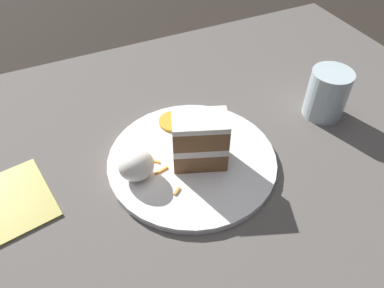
{
  "coord_description": "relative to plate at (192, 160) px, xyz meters",
  "views": [
    {
      "loc": [
        -0.21,
        -0.43,
        0.53
      ],
      "look_at": [
        -0.01,
        -0.01,
        0.09
      ],
      "focal_mm": 35.0,
      "sensor_mm": 36.0,
      "label": 1
    }
  ],
  "objects": [
    {
      "name": "drinking_glass",
      "position": [
        0.3,
        0.02,
        0.04
      ],
      "size": [
        0.08,
        0.08,
        0.1
      ],
      "color": "silver",
      "rests_on": "dining_table"
    },
    {
      "name": "cake_slice",
      "position": [
        0.01,
        -0.01,
        0.06
      ],
      "size": [
        0.11,
        0.09,
        0.1
      ],
      "rotation": [
        0.0,
        0.0,
        1.21
      ],
      "color": "brown",
      "rests_on": "plate"
    },
    {
      "name": "cream_dollop",
      "position": [
        -0.1,
        0.0,
        0.03
      ],
      "size": [
        0.06,
        0.05,
        0.05
      ],
      "primitive_type": "ellipsoid",
      "color": "white",
      "rests_on": "plate"
    },
    {
      "name": "orange_garnish",
      "position": [
        0.01,
        0.1,
        0.01
      ],
      "size": [
        0.06,
        0.06,
        0.01
      ],
      "primitive_type": "cylinder",
      "color": "orange",
      "rests_on": "plate"
    },
    {
      "name": "dining_table",
      "position": [
        0.01,
        0.01,
        -0.03
      ],
      "size": [
        1.21,
        0.86,
        0.04
      ],
      "primitive_type": "cube",
      "color": "#56514C",
      "rests_on": "ground"
    },
    {
      "name": "ground_plane",
      "position": [
        0.01,
        0.01,
        -0.04
      ],
      "size": [
        6.0,
        6.0,
        0.0
      ],
      "primitive_type": "plane",
      "color": "black",
      "rests_on": "ground"
    },
    {
      "name": "carrot_shreds_scatter",
      "position": [
        -0.01,
        0.03,
        0.01
      ],
      "size": [
        0.16,
        0.16,
        0.0
      ],
      "color": "orange",
      "rests_on": "plate"
    },
    {
      "name": "plate",
      "position": [
        0.0,
        0.0,
        0.0
      ],
      "size": [
        0.3,
        0.3,
        0.01
      ],
      "primitive_type": "cylinder",
      "color": "white",
      "rests_on": "dining_table"
    }
  ]
}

